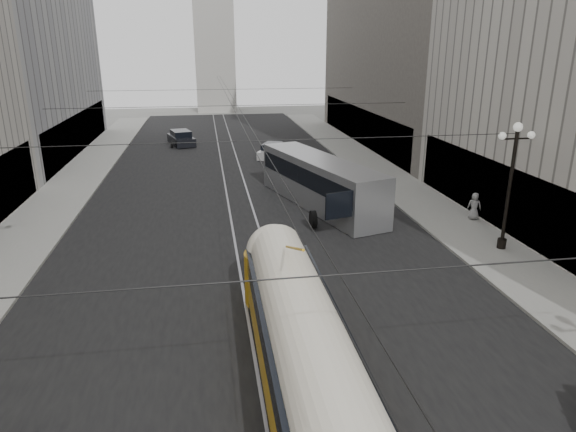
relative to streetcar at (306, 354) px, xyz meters
name	(u,v)px	position (x,y,z in m)	size (l,w,h in m)	color
road	(236,187)	(-0.50, 24.39, -1.62)	(20.00, 85.00, 0.02)	black
sidewalk_left	(76,181)	(-12.50, 27.89, -1.55)	(4.00, 72.00, 0.15)	gray
sidewalk_right	(377,170)	(11.50, 27.89, -1.55)	(4.00, 72.00, 0.15)	gray
rail_left	(226,188)	(-1.25, 24.39, -1.62)	(0.12, 85.00, 0.04)	gray
rail_right	(246,187)	(0.25, 24.39, -1.62)	(0.12, 85.00, 0.04)	gray
distant_tower	(213,11)	(-0.50, 71.89, 13.34)	(6.00, 6.00, 31.36)	#B2AFA8
lamppost_right_mid	(511,180)	(12.10, 9.89, 2.12)	(1.86, 0.44, 6.37)	black
catenary	(236,108)	(-0.38, 23.38, 4.26)	(25.00, 72.00, 0.23)	black
streetcar	(306,354)	(0.00, 0.00, 0.00)	(2.53, 15.26, 3.33)	#C88F11
city_bus	(320,180)	(4.62, 18.92, 0.10)	(5.95, 12.80, 3.14)	gray
sedan_white_far	(272,151)	(3.56, 34.58, -1.02)	(3.27, 4.54, 1.33)	#BEBEBE
sedan_dark_far	(181,138)	(-5.06, 42.39, -0.93)	(3.16, 5.17, 1.52)	black
pedestrian_sidewalk_right	(474,206)	(12.95, 14.38, -0.67)	(0.79, 0.48, 1.62)	gray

